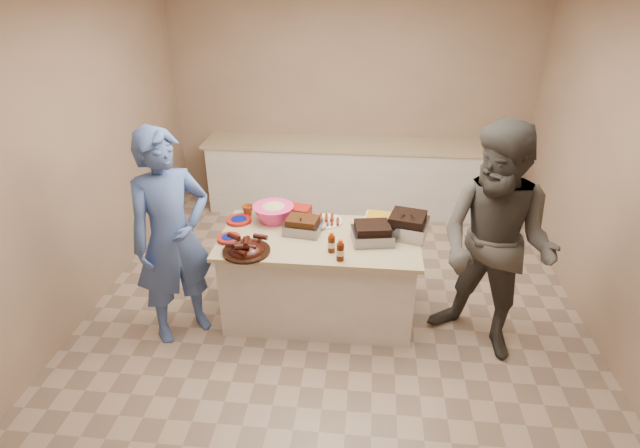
# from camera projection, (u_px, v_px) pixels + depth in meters

# --- Properties ---
(room) EXTENTS (4.50, 5.00, 2.70)m
(room) POSITION_uv_depth(u_px,v_px,m) (334.00, 309.00, 4.67)
(room) COLOR tan
(room) RESTS_ON ground
(back_counter) EXTENTS (3.60, 0.64, 0.90)m
(back_counter) POSITION_uv_depth(u_px,v_px,m) (347.00, 176.00, 6.41)
(back_counter) COLOR silver
(back_counter) RESTS_ON ground
(island) EXTENTS (1.70, 0.90, 0.80)m
(island) POSITION_uv_depth(u_px,v_px,m) (319.00, 313.00, 4.62)
(island) COLOR silver
(island) RESTS_ON ground
(rib_platter) EXTENTS (0.46, 0.46, 0.16)m
(rib_platter) POSITION_uv_depth(u_px,v_px,m) (247.00, 252.00, 4.02)
(rib_platter) COLOR #3B130B
(rib_platter) RESTS_ON island
(pulled_pork_tray) EXTENTS (0.34, 0.27, 0.09)m
(pulled_pork_tray) POSITION_uv_depth(u_px,v_px,m) (303.00, 233.00, 4.32)
(pulled_pork_tray) COLOR #47230F
(pulled_pork_tray) RESTS_ON island
(brisket_tray) EXTENTS (0.37, 0.33, 0.10)m
(brisket_tray) POSITION_uv_depth(u_px,v_px,m) (372.00, 241.00, 4.18)
(brisket_tray) COLOR black
(brisket_tray) RESTS_ON island
(roasting_pan) EXTENTS (0.40, 0.40, 0.13)m
(roasting_pan) POSITION_uv_depth(u_px,v_px,m) (406.00, 235.00, 4.28)
(roasting_pan) COLOR gray
(roasting_pan) RESTS_ON island
(coleslaw_bowl) EXTENTS (0.37, 0.37, 0.25)m
(coleslaw_bowl) POSITION_uv_depth(u_px,v_px,m) (274.00, 221.00, 4.52)
(coleslaw_bowl) COLOR #FF3586
(coleslaw_bowl) RESTS_ON island
(sausage_plate) EXTENTS (0.34, 0.34, 0.05)m
(sausage_plate) POSITION_uv_depth(u_px,v_px,m) (326.00, 222.00, 4.50)
(sausage_plate) COLOR silver
(sausage_plate) RESTS_ON island
(mac_cheese_dish) EXTENTS (0.33, 0.26, 0.08)m
(mac_cheese_dish) POSITION_uv_depth(u_px,v_px,m) (382.00, 223.00, 4.48)
(mac_cheese_dish) COLOR gold
(mac_cheese_dish) RESTS_ON island
(bbq_bottle_a) EXTENTS (0.06, 0.06, 0.18)m
(bbq_bottle_a) POSITION_uv_depth(u_px,v_px,m) (331.00, 252.00, 4.03)
(bbq_bottle_a) COLOR #421503
(bbq_bottle_a) RESTS_ON island
(bbq_bottle_b) EXTENTS (0.06, 0.06, 0.18)m
(bbq_bottle_b) POSITION_uv_depth(u_px,v_px,m) (340.00, 260.00, 3.92)
(bbq_bottle_b) COLOR #421503
(bbq_bottle_b) RESTS_ON island
(mustard_bottle) EXTENTS (0.05, 0.05, 0.13)m
(mustard_bottle) POSITION_uv_depth(u_px,v_px,m) (302.00, 232.00, 4.32)
(mustard_bottle) COLOR #F5A303
(mustard_bottle) RESTS_ON island
(sauce_bowl) EXTENTS (0.13, 0.04, 0.13)m
(sauce_bowl) POSITION_uv_depth(u_px,v_px,m) (319.00, 228.00, 4.39)
(sauce_bowl) COLOR silver
(sauce_bowl) RESTS_ON island
(plate_stack_large) EXTENTS (0.23, 0.23, 0.03)m
(plate_stack_large) POSITION_uv_depth(u_px,v_px,m) (239.00, 222.00, 4.50)
(plate_stack_large) COLOR maroon
(plate_stack_large) RESTS_ON island
(plate_stack_small) EXTENTS (0.20, 0.20, 0.03)m
(plate_stack_small) POSITION_uv_depth(u_px,v_px,m) (229.00, 240.00, 4.20)
(plate_stack_small) COLOR maroon
(plate_stack_small) RESTS_ON island
(plastic_cup) EXTENTS (0.11, 0.10, 0.11)m
(plastic_cup) POSITION_uv_depth(u_px,v_px,m) (248.00, 215.00, 4.62)
(plastic_cup) COLOR #984819
(plastic_cup) RESTS_ON island
(basket_stack) EXTENTS (0.25, 0.20, 0.11)m
(basket_stack) POSITION_uv_depth(u_px,v_px,m) (298.00, 217.00, 4.58)
(basket_stack) COLOR maroon
(basket_stack) RESTS_ON island
(guest_blue) EXTENTS (1.72, 1.81, 0.44)m
(guest_blue) POSITION_uv_depth(u_px,v_px,m) (186.00, 329.00, 4.42)
(guest_blue) COLOR #4562A8
(guest_blue) RESTS_ON ground
(guest_gray) EXTENTS (1.90, 2.10, 0.73)m
(guest_gray) POSITION_uv_depth(u_px,v_px,m) (477.00, 344.00, 4.24)
(guest_gray) COLOR #494742
(guest_gray) RESTS_ON ground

